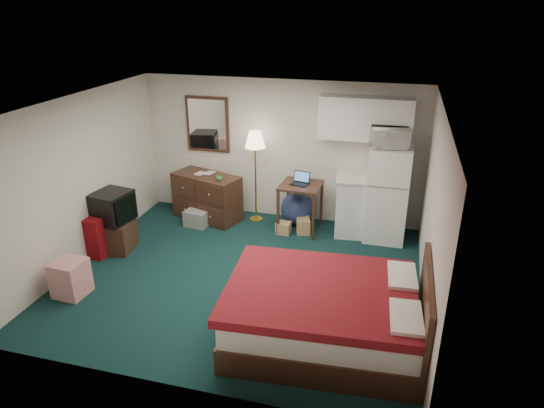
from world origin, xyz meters
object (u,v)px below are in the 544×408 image
(desk, at_px, (300,207))
(kitchen_counter, at_px, (363,206))
(bed, at_px, (324,314))
(fridge, at_px, (387,194))
(floor_lamp, at_px, (256,177))
(dresser, at_px, (207,197))
(tv_stand, at_px, (117,236))
(suitcase, at_px, (100,236))

(desk, relative_size, kitchen_counter, 0.86)
(bed, bearing_deg, kitchen_counter, 82.94)
(fridge, bearing_deg, floor_lamp, 176.76)
(desk, xyz_separation_m, bed, (0.88, -2.83, -0.08))
(kitchen_counter, bearing_deg, desk, -176.57)
(dresser, distance_m, tv_stand, 1.80)
(desk, xyz_separation_m, tv_stand, (-2.69, -1.46, -0.18))
(bed, distance_m, tv_stand, 3.82)
(dresser, distance_m, suitcase, 2.06)
(bed, height_order, suitcase, bed)
(desk, height_order, tv_stand, desk)
(fridge, relative_size, bed, 0.73)
(dresser, height_order, suitcase, dresser)
(suitcase, bearing_deg, kitchen_counter, 29.66)
(kitchen_counter, height_order, bed, kitchen_counter)
(suitcase, bearing_deg, bed, -13.04)
(kitchen_counter, relative_size, bed, 0.46)
(tv_stand, bearing_deg, suitcase, -130.87)
(bed, bearing_deg, tv_stand, 155.23)
(floor_lamp, height_order, bed, floor_lamp)
(desk, xyz_separation_m, kitchen_counter, (1.05, 0.18, 0.07))
(desk, height_order, kitchen_counter, kitchen_counter)
(dresser, xyz_separation_m, floor_lamp, (0.88, 0.16, 0.41))
(dresser, xyz_separation_m, desk, (1.74, -0.06, 0.01))
(floor_lamp, distance_m, fridge, 2.30)
(kitchen_counter, relative_size, tv_stand, 1.85)
(floor_lamp, xyz_separation_m, kitchen_counter, (1.91, -0.03, -0.33))
(fridge, bearing_deg, bed, -100.41)
(desk, bearing_deg, fridge, 5.52)
(tv_stand, bearing_deg, dresser, 51.39)
(suitcase, bearing_deg, desk, 34.74)
(dresser, height_order, tv_stand, dresser)
(bed, relative_size, suitcase, 3.31)
(desk, relative_size, tv_stand, 1.59)
(desk, relative_size, fridge, 0.53)
(dresser, bearing_deg, suitcase, -104.09)
(floor_lamp, bearing_deg, dresser, -169.97)
(tv_stand, bearing_deg, desk, 21.90)
(bed, relative_size, tv_stand, 4.06)
(kitchen_counter, bearing_deg, dresser, 176.29)
(desk, distance_m, suitcase, 3.30)
(suitcase, bearing_deg, fridge, 26.34)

